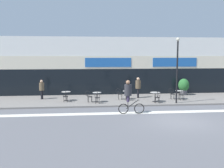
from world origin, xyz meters
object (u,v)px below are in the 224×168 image
object	(u,v)px
bistro_table_1	(97,95)
cafe_chair_1_near	(97,97)
bistro_table_3	(155,95)
bistro_table_4	(179,93)
cafe_chair_4_side	(172,93)
cafe_chair_4_near	(182,94)
lamp_post	(177,65)
bistro_table_2	(127,93)
planter_pot	(184,86)
pedestrian_near_end	(138,86)
cafe_chair_0_near	(66,96)
cafe_chair_2_side	(119,93)
cafe_chair_2_near	(128,94)
cafe_chair_3_near	(157,96)
pedestrian_far_end	(42,88)
cafe_chair_1_side	(89,96)
cyclist_0	(129,94)
bistro_table_0	(66,94)

from	to	relation	value
bistro_table_1	cafe_chair_1_near	world-z (taller)	cafe_chair_1_near
bistro_table_3	bistro_table_4	xyz separation A→B (m)	(2.34, 1.02, -0.04)
cafe_chair_4_side	bistro_table_4	bearing A→B (deg)	-0.74
cafe_chair_4_near	lamp_post	bearing A→B (deg)	135.61
bistro_table_3	bistro_table_2	bearing A→B (deg)	145.22
planter_pot	pedestrian_near_end	bearing A→B (deg)	-164.59
cafe_chair_0_near	cafe_chair_2_side	size ratio (longest dim) A/B	1.00
cafe_chair_2_near	cafe_chair_3_near	world-z (taller)	same
cafe_chair_2_side	cafe_chair_4_near	size ratio (longest dim) A/B	1.00
bistro_table_3	cafe_chair_2_side	distance (m)	3.03
cafe_chair_2_near	pedestrian_far_end	bearing A→B (deg)	82.88
cafe_chair_1_near	cafe_chair_3_near	size ratio (longest dim) A/B	1.00
pedestrian_near_end	pedestrian_far_end	size ratio (longest dim) A/B	1.10
bistro_table_4	cafe_chair_1_side	bearing A→B (deg)	-174.65
cafe_chair_2_side	cafe_chair_4_side	size ratio (longest dim) A/B	1.00
cafe_chair_1_side	planter_pot	xyz separation A→B (m)	(8.82, 2.99, 0.30)
bistro_table_3	cafe_chair_3_near	bearing A→B (deg)	-90.46
cafe_chair_0_near	cafe_chair_1_near	xyz separation A→B (m)	(2.44, -0.88, 0.00)
cafe_chair_1_near	lamp_post	distance (m)	6.52
pedestrian_near_end	cafe_chair_0_near	bearing A→B (deg)	21.26
bistro_table_4	cyclist_0	size ratio (longest dim) A/B	0.33
bistro_table_3	cafe_chair_1_side	size ratio (longest dim) A/B	0.88
cafe_chair_3_near	pedestrian_far_end	distance (m)	9.55
lamp_post	cafe_chair_1_side	bearing A→B (deg)	171.18
bistro_table_3	cafe_chair_1_near	world-z (taller)	cafe_chair_1_near
cafe_chair_2_side	planter_pot	xyz separation A→B (m)	(6.29, 1.87, 0.30)
cafe_chair_1_near	cafe_chair_2_near	world-z (taller)	same
cafe_chair_1_side	cafe_chair_2_near	distance (m)	3.19
cafe_chair_2_near	pedestrian_near_end	world-z (taller)	pedestrian_near_end
bistro_table_4	cafe_chair_0_near	distance (m)	9.38
bistro_table_0	cafe_chair_1_side	world-z (taller)	cafe_chair_1_side
pedestrian_near_end	cafe_chair_1_near	bearing A→B (deg)	40.48
bistro_table_2	planter_pot	size ratio (longest dim) A/B	0.47
cafe_chair_1_side	pedestrian_far_end	distance (m)	4.38
cafe_chair_3_near	cyclist_0	bearing A→B (deg)	140.51
bistro_table_3	bistro_table_4	bearing A→B (deg)	23.54
bistro_table_0	lamp_post	bearing A→B (deg)	-12.73
cafe_chair_2_near	planter_pot	distance (m)	6.20
bistro_table_4	pedestrian_near_end	distance (m)	3.49
bistro_table_4	cafe_chair_1_side	distance (m)	7.58
bistro_table_2	cafe_chair_2_near	bearing A→B (deg)	-90.55
cafe_chair_3_near	cafe_chair_1_near	bearing A→B (deg)	89.76
planter_pot	cyclist_0	bearing A→B (deg)	-132.95
cafe_chair_2_near	lamp_post	bearing A→B (deg)	-108.72
cafe_chair_2_side	cafe_chair_2_near	bearing A→B (deg)	-39.31
bistro_table_3	bistro_table_4	size ratio (longest dim) A/B	1.11
bistro_table_3	planter_pot	bearing A→B (deg)	42.37
bistro_table_2	cafe_chair_4_near	xyz separation A→B (m)	(4.40, -1.02, 0.02)
bistro_table_4	cafe_chair_4_near	world-z (taller)	cafe_chair_4_near
cafe_chair_4_near	planter_pot	world-z (taller)	planter_pot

